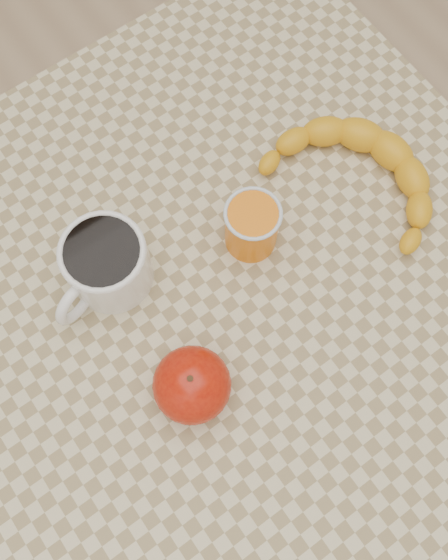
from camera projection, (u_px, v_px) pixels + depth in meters
ground at (224, 385)px, 1.47m from camera, size 3.00×3.00×0.00m
table at (224, 305)px, 0.84m from camera, size 0.80×0.80×0.75m
coffee_mug at (105, 264)px, 0.72m from camera, size 0.15×0.13×0.08m
orange_juice_glass at (252, 226)px, 0.74m from camera, size 0.07×0.07×0.08m
apple at (192, 385)px, 0.68m from camera, size 0.11×0.11×0.08m
banana at (359, 177)px, 0.78m from camera, size 0.30×0.34×0.04m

